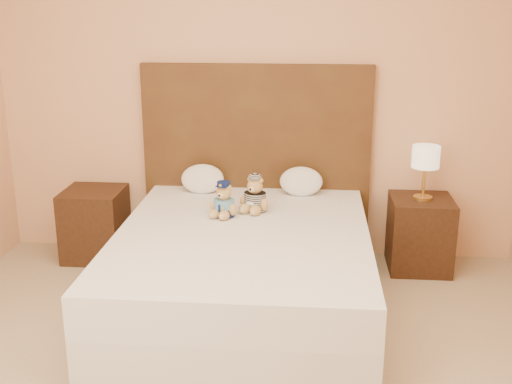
# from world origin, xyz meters

# --- Properties ---
(room_walls) EXTENTS (4.04, 4.52, 2.72)m
(room_walls) POSITION_xyz_m (0.00, 0.46, 1.81)
(room_walls) COLOR tan
(room_walls) RESTS_ON ground
(bed) EXTENTS (1.60, 2.00, 0.55)m
(bed) POSITION_xyz_m (0.00, 1.20, 0.28)
(bed) COLOR white
(bed) RESTS_ON ground
(headboard) EXTENTS (1.75, 0.08, 1.50)m
(headboard) POSITION_xyz_m (0.00, 2.21, 0.75)
(headboard) COLOR #4A3216
(headboard) RESTS_ON ground
(nightstand_left) EXTENTS (0.45, 0.45, 0.55)m
(nightstand_left) POSITION_xyz_m (-1.25, 2.00, 0.28)
(nightstand_left) COLOR #3A1E12
(nightstand_left) RESTS_ON ground
(nightstand_right) EXTENTS (0.45, 0.45, 0.55)m
(nightstand_right) POSITION_xyz_m (1.25, 2.00, 0.28)
(nightstand_right) COLOR #3A1E12
(nightstand_right) RESTS_ON ground
(lamp) EXTENTS (0.20, 0.20, 0.40)m
(lamp) POSITION_xyz_m (1.25, 2.00, 0.85)
(lamp) COLOR gold
(lamp) RESTS_ON nightstand_right
(teddy_police) EXTENTS (0.27, 0.26, 0.24)m
(teddy_police) POSITION_xyz_m (-0.16, 1.49, 0.67)
(teddy_police) COLOR #BA8648
(teddy_police) RESTS_ON bed
(teddy_prisoner) EXTENTS (0.29, 0.29, 0.25)m
(teddy_prisoner) POSITION_xyz_m (0.04, 1.61, 0.68)
(teddy_prisoner) COLOR #BA8648
(teddy_prisoner) RESTS_ON bed
(pillow_left) EXTENTS (0.33, 0.21, 0.23)m
(pillow_left) POSITION_xyz_m (-0.39, 2.03, 0.66)
(pillow_left) COLOR white
(pillow_left) RESTS_ON bed
(pillow_right) EXTENTS (0.32, 0.21, 0.23)m
(pillow_right) POSITION_xyz_m (0.35, 2.03, 0.66)
(pillow_right) COLOR white
(pillow_right) RESTS_ON bed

